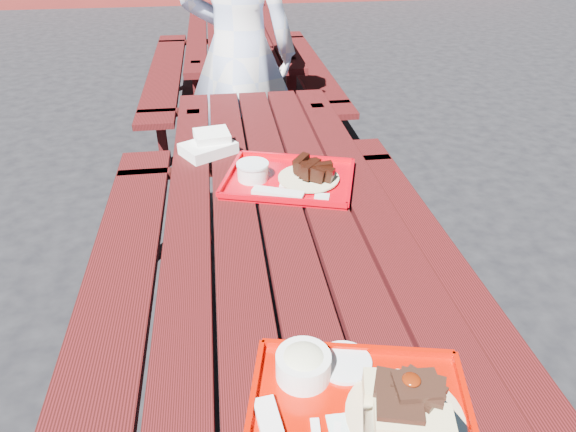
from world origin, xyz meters
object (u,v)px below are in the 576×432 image
at_px(picnic_table_near, 282,257).
at_px(person, 239,52).
at_px(picnic_table_far, 237,52).
at_px(far_tray, 287,177).
at_px(near_tray, 360,398).

xyz_separation_m(picnic_table_near, person, (-0.04, 1.50, 0.32)).
bearing_deg(picnic_table_far, picnic_table_near, -90.00).
xyz_separation_m(picnic_table_near, far_tray, (0.04, 0.18, 0.21)).
bearing_deg(picnic_table_near, far_tray, 76.74).
xyz_separation_m(near_tray, far_tray, (-0.01, 0.96, -0.01)).
distance_m(picnic_table_far, person, 1.34).
bearing_deg(near_tray, far_tray, 90.59).
height_order(picnic_table_near, far_tray, far_tray).
height_order(near_tray, person, person).
height_order(picnic_table_far, far_tray, far_tray).
bearing_deg(near_tray, person, 92.46).
distance_m(near_tray, person, 2.28).
xyz_separation_m(picnic_table_near, picnic_table_far, (0.00, 2.80, 0.00)).
distance_m(near_tray, far_tray, 0.96).
bearing_deg(picnic_table_far, person, -91.95).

